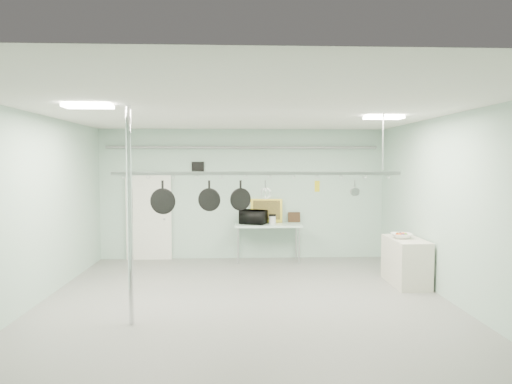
{
  "coord_description": "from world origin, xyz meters",
  "views": [
    {
      "loc": [
        -0.14,
        -7.26,
        2.38
      ],
      "look_at": [
        0.2,
        1.0,
        1.84
      ],
      "focal_mm": 32.0,
      "sensor_mm": 36.0,
      "label": 1
    }
  ],
  "objects_px": {
    "fruit_bowl": "(402,236)",
    "skillet_right": "(241,196)",
    "microwave": "(253,217)",
    "skillet_mid": "(209,196)",
    "side_cabinet": "(406,262)",
    "coffee_canister": "(272,220)",
    "prep_table": "(268,227)",
    "pot_rack": "(258,172)",
    "skillet_left": "(163,198)",
    "chrome_pole": "(130,216)"
  },
  "relations": [
    {
      "from": "fruit_bowl",
      "to": "skillet_right",
      "type": "distance_m",
      "value": 3.47
    },
    {
      "from": "microwave",
      "to": "skillet_mid",
      "type": "height_order",
      "value": "skillet_mid"
    },
    {
      "from": "side_cabinet",
      "to": "coffee_canister",
      "type": "bearing_deg",
      "value": 138.28
    },
    {
      "from": "coffee_canister",
      "to": "skillet_mid",
      "type": "height_order",
      "value": "skillet_mid"
    },
    {
      "from": "prep_table",
      "to": "fruit_bowl",
      "type": "bearing_deg",
      "value": -41.0
    },
    {
      "from": "fruit_bowl",
      "to": "skillet_mid",
      "type": "relative_size",
      "value": 0.77
    },
    {
      "from": "pot_rack",
      "to": "skillet_right",
      "type": "height_order",
      "value": "pot_rack"
    },
    {
      "from": "microwave",
      "to": "fruit_bowl",
      "type": "distance_m",
      "value": 3.56
    },
    {
      "from": "coffee_canister",
      "to": "side_cabinet",
      "type": "bearing_deg",
      "value": -41.72
    },
    {
      "from": "side_cabinet",
      "to": "fruit_bowl",
      "type": "distance_m",
      "value": 0.51
    },
    {
      "from": "skillet_left",
      "to": "skillet_mid",
      "type": "distance_m",
      "value": 0.77
    },
    {
      "from": "prep_table",
      "to": "side_cabinet",
      "type": "bearing_deg",
      "value": -40.79
    },
    {
      "from": "skillet_left",
      "to": "skillet_mid",
      "type": "bearing_deg",
      "value": 9.89
    },
    {
      "from": "chrome_pole",
      "to": "prep_table",
      "type": "xyz_separation_m",
      "value": [
        2.3,
        4.2,
        -0.77
      ]
    },
    {
      "from": "skillet_left",
      "to": "microwave",
      "type": "bearing_deg",
      "value": 73.85
    },
    {
      "from": "skillet_left",
      "to": "coffee_canister",
      "type": "bearing_deg",
      "value": 67.61
    },
    {
      "from": "side_cabinet",
      "to": "fruit_bowl",
      "type": "bearing_deg",
      "value": 146.93
    },
    {
      "from": "pot_rack",
      "to": "coffee_canister",
      "type": "xyz_separation_m",
      "value": [
        0.5,
        3.28,
        -1.23
      ]
    },
    {
      "from": "chrome_pole",
      "to": "skillet_right",
      "type": "distance_m",
      "value": 1.86
    },
    {
      "from": "coffee_canister",
      "to": "skillet_left",
      "type": "xyz_separation_m",
      "value": [
        -2.07,
        -3.28,
        0.8
      ]
    },
    {
      "from": "skillet_mid",
      "to": "fruit_bowl",
      "type": "bearing_deg",
      "value": 32.4
    },
    {
      "from": "skillet_right",
      "to": "side_cabinet",
      "type": "bearing_deg",
      "value": -4.54
    },
    {
      "from": "prep_table",
      "to": "skillet_right",
      "type": "bearing_deg",
      "value": -101.7
    },
    {
      "from": "skillet_right",
      "to": "prep_table",
      "type": "bearing_deg",
      "value": 54.97
    },
    {
      "from": "side_cabinet",
      "to": "pot_rack",
      "type": "xyz_separation_m",
      "value": [
        -2.95,
        -1.1,
        1.78
      ]
    },
    {
      "from": "coffee_canister",
      "to": "skillet_right",
      "type": "bearing_deg",
      "value": -103.49
    },
    {
      "from": "skillet_left",
      "to": "skillet_mid",
      "type": "height_order",
      "value": "same"
    },
    {
      "from": "side_cabinet",
      "to": "chrome_pole",
      "type": "bearing_deg",
      "value": -157.59
    },
    {
      "from": "pot_rack",
      "to": "microwave",
      "type": "distance_m",
      "value": 3.51
    },
    {
      "from": "skillet_mid",
      "to": "skillet_right",
      "type": "xyz_separation_m",
      "value": [
        0.52,
        0.0,
        0.01
      ]
    },
    {
      "from": "microwave",
      "to": "pot_rack",
      "type": "bearing_deg",
      "value": 111.11
    },
    {
      "from": "skillet_mid",
      "to": "coffee_canister",
      "type": "bearing_deg",
      "value": 83.3
    },
    {
      "from": "microwave",
      "to": "skillet_mid",
      "type": "bearing_deg",
      "value": 97.55
    },
    {
      "from": "side_cabinet",
      "to": "microwave",
      "type": "height_order",
      "value": "microwave"
    },
    {
      "from": "coffee_canister",
      "to": "fruit_bowl",
      "type": "height_order",
      "value": "coffee_canister"
    },
    {
      "from": "skillet_mid",
      "to": "side_cabinet",
      "type": "bearing_deg",
      "value": 31.35
    },
    {
      "from": "microwave",
      "to": "skillet_mid",
      "type": "relative_size",
      "value": 1.15
    },
    {
      "from": "pot_rack",
      "to": "chrome_pole",
      "type": "bearing_deg",
      "value": -154.65
    },
    {
      "from": "skillet_mid",
      "to": "skillet_right",
      "type": "distance_m",
      "value": 0.52
    },
    {
      "from": "fruit_bowl",
      "to": "skillet_left",
      "type": "xyz_separation_m",
      "value": [
        -4.44,
        -1.15,
        0.85
      ]
    },
    {
      "from": "prep_table",
      "to": "pot_rack",
      "type": "bearing_deg",
      "value": -96.91
    },
    {
      "from": "prep_table",
      "to": "coffee_canister",
      "type": "height_order",
      "value": "coffee_canister"
    },
    {
      "from": "prep_table",
      "to": "coffee_canister",
      "type": "relative_size",
      "value": 8.27
    },
    {
      "from": "skillet_mid",
      "to": "prep_table",
      "type": "bearing_deg",
      "value": 84.98
    },
    {
      "from": "fruit_bowl",
      "to": "skillet_mid",
      "type": "distance_m",
      "value": 3.95
    },
    {
      "from": "pot_rack",
      "to": "fruit_bowl",
      "type": "distance_m",
      "value": 3.35
    },
    {
      "from": "prep_table",
      "to": "fruit_bowl",
      "type": "distance_m",
      "value": 3.28
    },
    {
      "from": "chrome_pole",
      "to": "skillet_left",
      "type": "relative_size",
      "value": 5.67
    },
    {
      "from": "side_cabinet",
      "to": "coffee_canister",
      "type": "distance_m",
      "value": 3.32
    },
    {
      "from": "fruit_bowl",
      "to": "coffee_canister",
      "type": "bearing_deg",
      "value": 138.03
    }
  ]
}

